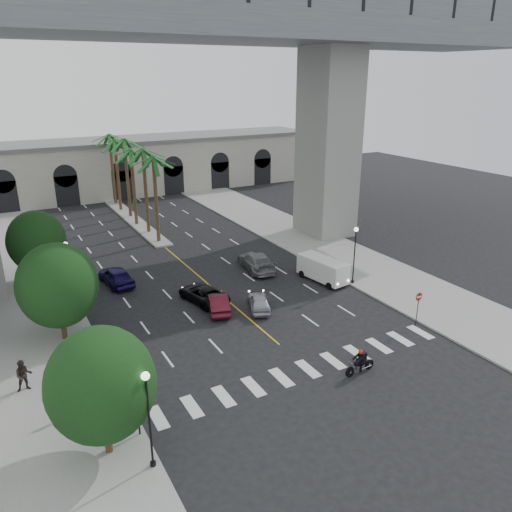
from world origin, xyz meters
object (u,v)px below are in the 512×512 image
at_px(motorcycle_rider, 361,362).
at_px(car_d, 256,261).
at_px(cargo_van, 323,269).
at_px(pedestrian_a, 79,371).
at_px(lamp_post_left_near, 148,412).
at_px(traffic_signal_near, 136,396).
at_px(lamp_post_left_far, 68,267).
at_px(pedestrian_b, 24,375).
at_px(car_e, 116,276).
at_px(do_not_enter_sign, 418,302).
at_px(car_c, 203,294).
at_px(lamp_post_right, 355,250).
at_px(car_b, 218,302).
at_px(traffic_signal_far, 116,359).
at_px(car_a, 259,302).

relative_size(motorcycle_rider, car_d, 0.40).
xyz_separation_m(cargo_van, pedestrian_a, (-22.61, -6.12, -0.22)).
distance_m(lamp_post_left_near, traffic_signal_near, 2.60).
relative_size(lamp_post_left_far, traffic_signal_near, 1.47).
height_order(traffic_signal_near, pedestrian_b, traffic_signal_near).
bearing_deg(pedestrian_b, car_e, 57.53).
xyz_separation_m(motorcycle_rider, car_d, (2.89, 18.76, 0.09)).
bearing_deg(do_not_enter_sign, car_c, 134.58).
relative_size(lamp_post_right, pedestrian_b, 2.70).
xyz_separation_m(car_d, pedestrian_a, (-18.69, -11.54, 0.13)).
distance_m(car_c, car_d, 8.48).
xyz_separation_m(lamp_post_left_far, car_d, (16.95, -0.68, -2.38)).
distance_m(car_c, pedestrian_a, 13.51).
bearing_deg(car_b, motorcycle_rider, 126.13).
xyz_separation_m(car_c, car_d, (7.39, 4.14, 0.14)).
height_order(lamp_post_left_far, car_b, lamp_post_left_far).
relative_size(car_c, car_d, 0.86).
distance_m(traffic_signal_near, motorcycle_rider, 14.11).
distance_m(car_c, car_e, 8.84).
bearing_deg(lamp_post_left_near, car_c, 59.42).
bearing_deg(lamp_post_left_far, traffic_signal_far, -89.60).
relative_size(car_e, do_not_enter_sign, 1.83).
relative_size(traffic_signal_near, do_not_enter_sign, 1.36).
bearing_deg(lamp_post_right, car_c, 166.52).
relative_size(lamp_post_left_far, motorcycle_rider, 2.31).
distance_m(car_b, car_e, 10.84).
height_order(lamp_post_right, motorcycle_rider, lamp_post_right).
distance_m(cargo_van, do_not_enter_sign, 10.49).
distance_m(lamp_post_left_far, car_a, 15.62).
bearing_deg(pedestrian_b, traffic_signal_far, -32.18).
relative_size(lamp_post_right, motorcycle_rider, 2.31).
xyz_separation_m(car_e, pedestrian_b, (-8.84, -13.60, 0.30)).
bearing_deg(car_c, traffic_signal_near, 43.43).
distance_m(lamp_post_right, car_b, 13.18).
height_order(car_d, cargo_van, cargo_van).
bearing_deg(car_c, do_not_enter_sign, 124.64).
relative_size(car_b, cargo_van, 0.83).
bearing_deg(lamp_post_right, do_not_enter_sign, -96.03).
relative_size(lamp_post_left_near, car_e, 1.09).
xyz_separation_m(motorcycle_rider, car_e, (-9.91, 21.62, 0.08)).
bearing_deg(lamp_post_left_near, traffic_signal_far, 89.12).
xyz_separation_m(motorcycle_rider, car_a, (-1.17, 11.02, -0.09)).
xyz_separation_m(lamp_post_right, car_b, (-12.90, 0.97, -2.51)).
bearing_deg(traffic_signal_far, lamp_post_right, 15.98).
height_order(lamp_post_left_near, traffic_signal_far, lamp_post_left_near).
relative_size(car_b, do_not_enter_sign, 1.61).
relative_size(traffic_signal_near, car_a, 0.94).
bearing_deg(lamp_post_right, traffic_signal_near, -155.18).
height_order(motorcycle_rider, do_not_enter_sign, do_not_enter_sign).
bearing_deg(car_e, lamp_post_left_far, 21.00).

